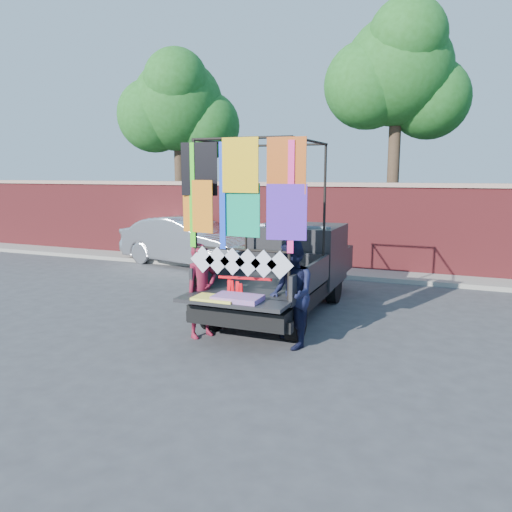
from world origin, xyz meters
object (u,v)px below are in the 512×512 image
at_px(pickup_truck, 291,267).
at_px(woman, 202,291).
at_px(sedan, 188,241).
at_px(man, 291,294).

bearing_deg(pickup_truck, woman, -107.27).
distance_m(sedan, woman, 7.13).
bearing_deg(man, sedan, -171.35).
distance_m(pickup_truck, man, 2.62).
height_order(pickup_truck, man, pickup_truck).
bearing_deg(woman, man, -59.49).
distance_m(woman, man, 1.63).
xyz_separation_m(pickup_truck, sedan, (-4.56, 3.47, -0.10)).
height_order(sedan, man, man).
bearing_deg(woman, pickup_truck, 9.92).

